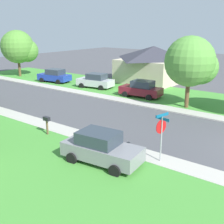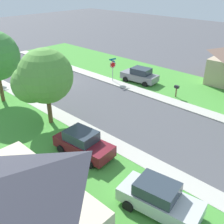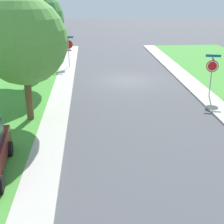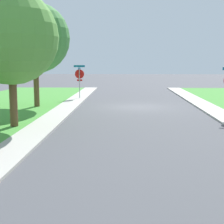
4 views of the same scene
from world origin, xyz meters
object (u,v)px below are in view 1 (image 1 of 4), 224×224
(car_silver_across_road, at_px, (96,81))
(mailbox, at_px, (47,121))
(car_maroon_near_corner, at_px, (141,89))
(car_blue_far_down_street, at_px, (55,76))
(tree_sidewalk_far, at_px, (193,63))
(house_right_setback, at_px, (153,63))
(stop_sign_far_corner, at_px, (161,130))
(car_grey_behind_trees, at_px, (101,148))
(tree_sidewalk_mid, at_px, (20,48))

(car_silver_across_road, distance_m, mailbox, 15.29)
(car_maroon_near_corner, bearing_deg, car_blue_far_down_street, 89.63)
(car_blue_far_down_street, xyz_separation_m, tree_sidewalk_far, (-0.83, -18.66, 3.15))
(car_maroon_near_corner, distance_m, house_right_setback, 9.25)
(stop_sign_far_corner, distance_m, mailbox, 8.03)
(car_grey_behind_trees, xyz_separation_m, tree_sidewalk_far, (13.07, 0.44, 3.15))
(stop_sign_far_corner, xyz_separation_m, tree_sidewalk_mid, (12.21, 28.83, 2.20))
(car_blue_far_down_street, bearing_deg, mailbox, -133.49)
(car_blue_far_down_street, height_order, car_silver_across_road, same)
(tree_sidewalk_mid, distance_m, mailbox, 24.94)
(car_maroon_near_corner, xyz_separation_m, house_right_setback, (8.48, 3.38, 1.50))
(car_silver_across_road, xyz_separation_m, tree_sidewalk_mid, (-0.26, 13.73, 3.22))
(car_blue_far_down_street, xyz_separation_m, tree_sidewalk_mid, (0.27, 7.24, 3.22))
(stop_sign_far_corner, distance_m, house_right_setback, 23.53)
(tree_sidewalk_far, xyz_separation_m, tree_sidewalk_mid, (1.10, 25.90, 0.07))
(car_silver_across_road, height_order, car_grey_behind_trees, same)
(stop_sign_far_corner, height_order, car_silver_across_road, stop_sign_far_corner)
(car_silver_across_road, xyz_separation_m, mailbox, (-13.50, -7.17, 0.14))
(car_blue_far_down_street, bearing_deg, car_maroon_near_corner, -90.37)
(car_blue_far_down_street, bearing_deg, stop_sign_far_corner, -118.95)
(car_blue_far_down_street, height_order, tree_sidewalk_mid, tree_sidewalk_mid)
(car_blue_far_down_street, bearing_deg, car_silver_across_road, -85.35)
(mailbox, bearing_deg, car_silver_across_road, 27.99)
(car_blue_far_down_street, distance_m, car_silver_across_road, 6.52)
(house_right_setback, bearing_deg, tree_sidewalk_far, -136.05)
(car_silver_across_road, bearing_deg, house_right_setback, -22.58)
(tree_sidewalk_mid, bearing_deg, car_maroon_near_corner, -90.99)
(car_maroon_near_corner, relative_size, house_right_setback, 0.49)
(house_right_setback, distance_m, mailbox, 21.76)
(car_blue_far_down_street, xyz_separation_m, house_right_setback, (8.39, -9.77, 1.50))
(car_silver_across_road, bearing_deg, car_grey_behind_trees, -138.86)
(car_maroon_near_corner, xyz_separation_m, car_blue_far_down_street, (0.08, 13.15, 0.00))
(stop_sign_far_corner, height_order, mailbox, stop_sign_far_corner)
(tree_sidewalk_far, bearing_deg, car_grey_behind_trees, -178.05)
(car_grey_behind_trees, bearing_deg, car_blue_far_down_street, 53.95)
(car_blue_far_down_street, height_order, tree_sidewalk_far, tree_sidewalk_far)
(car_maroon_near_corner, height_order, house_right_setback, house_right_setback)
(tree_sidewalk_mid, bearing_deg, stop_sign_far_corner, -112.96)
(car_blue_far_down_street, height_order, car_grey_behind_trees, same)
(stop_sign_far_corner, distance_m, tree_sidewalk_mid, 31.38)
(stop_sign_far_corner, distance_m, car_silver_across_road, 19.60)
(car_maroon_near_corner, distance_m, car_blue_far_down_street, 13.15)
(stop_sign_far_corner, bearing_deg, house_right_setback, 30.17)
(car_silver_across_road, bearing_deg, tree_sidewalk_mid, 91.08)
(stop_sign_far_corner, bearing_deg, mailbox, 97.40)
(car_silver_across_road, distance_m, car_grey_behind_trees, 19.16)
(tree_sidewalk_mid, distance_m, house_right_setback, 18.92)
(car_grey_behind_trees, xyz_separation_m, tree_sidewalk_mid, (14.17, 26.34, 3.22))
(stop_sign_far_corner, distance_m, tree_sidewalk_far, 11.69)
(stop_sign_far_corner, height_order, car_maroon_near_corner, stop_sign_far_corner)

